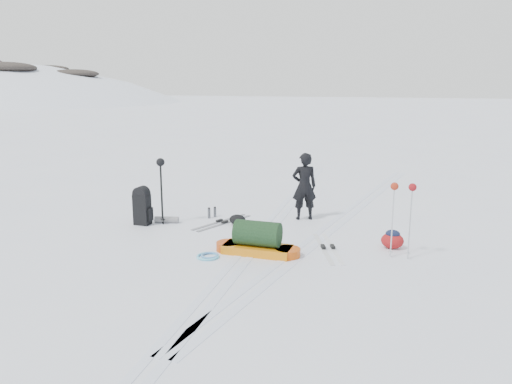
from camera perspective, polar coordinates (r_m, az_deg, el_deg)
ground at (r=10.69m, az=0.49°, el=-5.22°), size 200.00×200.00×0.00m
ski_tracks at (r=11.32m, az=4.85°, el=-4.21°), size 3.38×17.97×0.01m
skier at (r=11.95m, az=5.54°, el=0.65°), size 0.70×0.60×1.62m
pulk_sled at (r=9.65m, az=0.18°, el=-5.65°), size 1.70×0.57×0.65m
expedition_rucksack at (r=11.83m, az=-12.55°, el=-1.67°), size 0.93×0.58×0.91m
ski_poles_black at (r=11.60m, az=-10.84°, el=2.45°), size 0.19×0.19×1.56m
ski_poles_silver at (r=9.54m, az=16.45°, el=-0.38°), size 0.46×0.17×1.45m
touring_skis_grey at (r=11.79m, az=-3.90°, el=-3.47°), size 0.88×1.75×0.06m
touring_skis_white at (r=10.08m, az=8.21°, el=-6.35°), size 0.97×1.87×0.07m
rope_coil at (r=9.56m, az=-5.45°, el=-7.29°), size 0.47×0.47×0.05m
small_daypack at (r=10.32m, az=15.32°, el=-5.25°), size 0.49×0.39×0.38m
thermos_pair at (r=12.24m, az=-5.06°, el=-2.34°), size 0.16×0.28×0.27m
stuff_sack at (r=11.58m, az=-2.13°, el=-3.19°), size 0.40×0.31×0.24m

